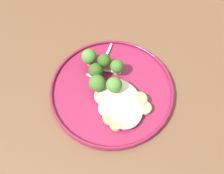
{
  "coord_description": "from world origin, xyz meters",
  "views": [
    {
      "loc": [
        0.31,
        -0.08,
        1.26
      ],
      "look_at": [
        0.03,
        0.01,
        0.76
      ],
      "focal_mm": 40.39,
      "sensor_mm": 36.0,
      "label": 1
    }
  ],
  "objects_px": {
    "seared_scallop_front_small": "(116,124)",
    "seared_scallop_center_golden": "(120,101)",
    "seared_scallop_large_seared": "(102,96)",
    "broccoli_floret_split_head": "(117,67)",
    "broccoli_floret_rear_charred": "(114,85)",
    "broccoli_floret_left_leaning": "(104,61)",
    "seared_scallop_half_hidden": "(145,108)",
    "seared_scallop_left_edge": "(110,117)",
    "broccoli_floret_right_tilted": "(89,57)",
    "seared_scallop_on_noodles": "(105,109)",
    "dinner_plate": "(112,89)",
    "seared_scallop_rear_pale": "(140,100)",
    "broccoli_floret_center_pile": "(96,71)",
    "broccoli_floret_beside_noodles": "(97,83)"
  },
  "relations": [
    {
      "from": "seared_scallop_large_seared",
      "to": "broccoli_floret_split_head",
      "type": "height_order",
      "value": "broccoli_floret_split_head"
    },
    {
      "from": "broccoli_floret_rear_charred",
      "to": "broccoli_floret_left_leaning",
      "type": "bearing_deg",
      "value": 179.74
    },
    {
      "from": "seared_scallop_on_noodles",
      "to": "broccoli_floret_left_leaning",
      "type": "relative_size",
      "value": 0.58
    },
    {
      "from": "seared_scallop_front_small",
      "to": "broccoli_floret_center_pile",
      "type": "bearing_deg",
      "value": -177.53
    },
    {
      "from": "seared_scallop_half_hidden",
      "to": "seared_scallop_left_edge",
      "type": "bearing_deg",
      "value": -91.73
    },
    {
      "from": "broccoli_floret_beside_noodles",
      "to": "broccoli_floret_center_pile",
      "type": "bearing_deg",
      "value": 169.21
    },
    {
      "from": "dinner_plate",
      "to": "seared_scallop_left_edge",
      "type": "bearing_deg",
      "value": -20.83
    },
    {
      "from": "seared_scallop_front_small",
      "to": "seared_scallop_center_golden",
      "type": "bearing_deg",
      "value": 152.97
    },
    {
      "from": "seared_scallop_half_hidden",
      "to": "broccoli_floret_center_pile",
      "type": "relative_size",
      "value": 0.65
    },
    {
      "from": "seared_scallop_rear_pale",
      "to": "broccoli_floret_center_pile",
      "type": "relative_size",
      "value": 0.71
    },
    {
      "from": "seared_scallop_center_golden",
      "to": "seared_scallop_half_hidden",
      "type": "height_order",
      "value": "seared_scallop_center_golden"
    },
    {
      "from": "seared_scallop_center_golden",
      "to": "seared_scallop_on_noodles",
      "type": "distance_m",
      "value": 0.04
    },
    {
      "from": "seared_scallop_on_noodles",
      "to": "seared_scallop_left_edge",
      "type": "xyz_separation_m",
      "value": [
        0.02,
        0.01,
        0.0
      ]
    },
    {
      "from": "seared_scallop_left_edge",
      "to": "broccoli_floret_right_tilted",
      "type": "height_order",
      "value": "broccoli_floret_right_tilted"
    },
    {
      "from": "seared_scallop_rear_pale",
      "to": "seared_scallop_center_golden",
      "type": "bearing_deg",
      "value": -103.96
    },
    {
      "from": "broccoli_floret_right_tilted",
      "to": "seared_scallop_front_small",
      "type": "bearing_deg",
      "value": 3.28
    },
    {
      "from": "seared_scallop_large_seared",
      "to": "seared_scallop_rear_pale",
      "type": "xyz_separation_m",
      "value": [
        0.04,
        0.08,
        0.0
      ]
    },
    {
      "from": "seared_scallop_large_seared",
      "to": "broccoli_floret_rear_charred",
      "type": "relative_size",
      "value": 0.57
    },
    {
      "from": "seared_scallop_center_golden",
      "to": "broccoli_floret_rear_charred",
      "type": "height_order",
      "value": "broccoli_floret_rear_charred"
    },
    {
      "from": "seared_scallop_large_seared",
      "to": "broccoli_floret_rear_charred",
      "type": "height_order",
      "value": "broccoli_floret_rear_charred"
    },
    {
      "from": "seared_scallop_on_noodles",
      "to": "broccoli_floret_split_head",
      "type": "distance_m",
      "value": 0.11
    },
    {
      "from": "dinner_plate",
      "to": "broccoli_floret_right_tilted",
      "type": "distance_m",
      "value": 0.1
    },
    {
      "from": "seared_scallop_large_seared",
      "to": "seared_scallop_half_hidden",
      "type": "bearing_deg",
      "value": 54.97
    },
    {
      "from": "seared_scallop_rear_pale",
      "to": "broccoli_floret_right_tilted",
      "type": "bearing_deg",
      "value": -150.33
    },
    {
      "from": "seared_scallop_center_golden",
      "to": "broccoli_floret_beside_noodles",
      "type": "xyz_separation_m",
      "value": [
        -0.05,
        -0.04,
        0.02
      ]
    },
    {
      "from": "broccoli_floret_beside_noodles",
      "to": "broccoli_floret_left_leaning",
      "type": "height_order",
      "value": "broccoli_floret_beside_noodles"
    },
    {
      "from": "seared_scallop_front_small",
      "to": "broccoli_floret_beside_noodles",
      "type": "bearing_deg",
      "value": -172.46
    },
    {
      "from": "broccoli_floret_rear_charred",
      "to": "broccoli_floret_center_pile",
      "type": "xyz_separation_m",
      "value": [
        -0.06,
        -0.03,
        -0.01
      ]
    },
    {
      "from": "seared_scallop_large_seared",
      "to": "broccoli_floret_right_tilted",
      "type": "relative_size",
      "value": 0.66
    },
    {
      "from": "dinner_plate",
      "to": "broccoli_floret_center_pile",
      "type": "distance_m",
      "value": 0.06
    },
    {
      "from": "dinner_plate",
      "to": "seared_scallop_half_hidden",
      "type": "bearing_deg",
      "value": 35.27
    },
    {
      "from": "seared_scallop_large_seared",
      "to": "broccoli_floret_split_head",
      "type": "xyz_separation_m",
      "value": [
        -0.05,
        0.05,
        0.02
      ]
    },
    {
      "from": "seared_scallop_rear_pale",
      "to": "broccoli_floret_right_tilted",
      "type": "height_order",
      "value": "broccoli_floret_right_tilted"
    },
    {
      "from": "broccoli_floret_split_head",
      "to": "broccoli_floret_right_tilted",
      "type": "height_order",
      "value": "broccoli_floret_right_tilted"
    },
    {
      "from": "seared_scallop_large_seared",
      "to": "broccoli_floret_right_tilted",
      "type": "distance_m",
      "value": 0.1
    },
    {
      "from": "broccoli_floret_rear_charred",
      "to": "seared_scallop_center_golden",
      "type": "bearing_deg",
      "value": 9.25
    },
    {
      "from": "seared_scallop_center_golden",
      "to": "broccoli_floret_split_head",
      "type": "distance_m",
      "value": 0.08
    },
    {
      "from": "seared_scallop_on_noodles",
      "to": "seared_scallop_large_seared",
      "type": "height_order",
      "value": "same"
    },
    {
      "from": "broccoli_floret_right_tilted",
      "to": "broccoli_floret_split_head",
      "type": "bearing_deg",
      "value": 49.58
    },
    {
      "from": "seared_scallop_center_golden",
      "to": "seared_scallop_left_edge",
      "type": "height_order",
      "value": "seared_scallop_center_golden"
    },
    {
      "from": "broccoli_floret_split_head",
      "to": "broccoli_floret_right_tilted",
      "type": "relative_size",
      "value": 0.92
    },
    {
      "from": "seared_scallop_left_edge",
      "to": "broccoli_floret_center_pile",
      "type": "xyz_separation_m",
      "value": [
        -0.11,
        0.0,
        0.02
      ]
    },
    {
      "from": "seared_scallop_large_seared",
      "to": "broccoli_floret_center_pile",
      "type": "bearing_deg",
      "value": 175.99
    },
    {
      "from": "seared_scallop_center_golden",
      "to": "seared_scallop_left_edge",
      "type": "bearing_deg",
      "value": -47.35
    },
    {
      "from": "seared_scallop_large_seared",
      "to": "broccoli_floret_right_tilted",
      "type": "height_order",
      "value": "broccoli_floret_right_tilted"
    },
    {
      "from": "seared_scallop_left_edge",
      "to": "seared_scallop_large_seared",
      "type": "bearing_deg",
      "value": -177.05
    },
    {
      "from": "broccoli_floret_split_head",
      "to": "broccoli_floret_rear_charred",
      "type": "relative_size",
      "value": 0.8
    },
    {
      "from": "seared_scallop_front_small",
      "to": "broccoli_floret_beside_noodles",
      "type": "distance_m",
      "value": 0.1
    },
    {
      "from": "seared_scallop_left_edge",
      "to": "seared_scallop_front_small",
      "type": "height_order",
      "value": "seared_scallop_front_small"
    },
    {
      "from": "seared_scallop_half_hidden",
      "to": "broccoli_floret_right_tilted",
      "type": "height_order",
      "value": "broccoli_floret_right_tilted"
    }
  ]
}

